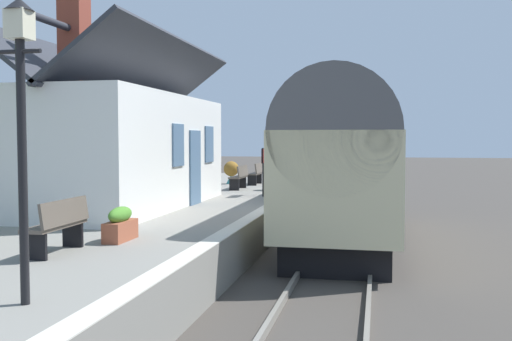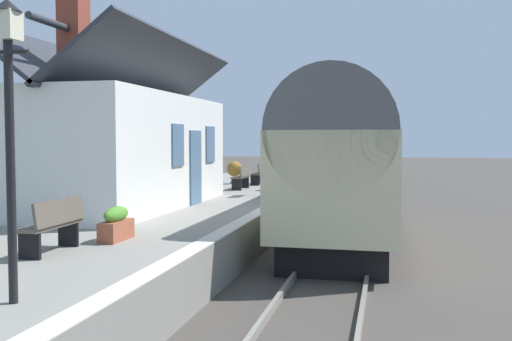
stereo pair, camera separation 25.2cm
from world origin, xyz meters
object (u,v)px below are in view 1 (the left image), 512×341
(bench_mid_platform, at_px, (59,224))
(planter_edge_near, at_px, (183,179))
(bench_platform_end, at_px, (240,176))
(lamp_post_platform, at_px, (21,90))
(bench_by_lamp, at_px, (256,173))
(planter_corner_building, at_px, (231,171))
(station_building, at_px, (121,147))
(planter_under_sign, at_px, (277,177))
(planter_bench_left, at_px, (120,224))
(station_sign_board, at_px, (265,160))
(train, at_px, (346,161))

(bench_mid_platform, height_order, planter_edge_near, bench_mid_platform)
(bench_platform_end, height_order, lamp_post_platform, lamp_post_platform)
(bench_by_lamp, bearing_deg, bench_platform_end, 176.40)
(planter_corner_building, bearing_deg, station_building, 174.30)
(planter_under_sign, distance_m, planter_corner_building, 3.54)
(bench_mid_platform, relative_size, planter_under_sign, 1.46)
(station_building, xyz_separation_m, planter_corner_building, (8.67, -0.87, -1.12))
(bench_platform_end, relative_size, lamp_post_platform, 0.42)
(station_building, xyz_separation_m, bench_by_lamp, (8.47, -1.98, -1.17))
(bench_mid_platform, distance_m, planter_bench_left, 1.38)
(bench_by_lamp, distance_m, planter_corner_building, 1.13)
(planter_corner_building, distance_m, station_sign_board, 5.34)
(train, relative_size, planter_corner_building, 10.24)
(planter_edge_near, bearing_deg, lamp_post_platform, -167.65)
(planter_edge_near, xyz_separation_m, station_sign_board, (-1.45, -3.33, 0.77))
(station_building, xyz_separation_m, station_sign_board, (3.93, -3.23, -0.46))
(bench_by_lamp, height_order, planter_edge_near, bench_by_lamp)
(bench_mid_platform, bearing_deg, planter_under_sign, -6.66)
(bench_platform_end, bearing_deg, station_building, 163.41)
(bench_by_lamp, bearing_deg, station_sign_board, -164.60)
(planter_edge_near, height_order, planter_corner_building, planter_corner_building)
(bench_mid_platform, xyz_separation_m, lamp_post_platform, (-2.68, -1.19, 1.91))
(train, relative_size, station_building, 1.21)
(train, relative_size, planter_edge_near, 12.59)
(bench_by_lamp, height_order, bench_platform_end, same)
(bench_platform_end, bearing_deg, planter_bench_left, -177.65)
(bench_by_lamp, relative_size, lamp_post_platform, 0.42)
(planter_bench_left, xyz_separation_m, planter_edge_near, (10.31, 2.39, 0.12))
(train, bearing_deg, bench_mid_platform, 151.34)
(train, relative_size, bench_platform_end, 7.11)
(station_building, relative_size, planter_corner_building, 8.44)
(planter_under_sign, xyz_separation_m, lamp_post_platform, (-14.97, 0.24, 1.89))
(planter_bench_left, xyz_separation_m, station_sign_board, (8.86, -0.94, 0.89))
(planter_edge_near, height_order, lamp_post_platform, lamp_post_platform)
(station_building, distance_m, bench_platform_end, 6.53)
(bench_platform_end, distance_m, planter_edge_near, 2.09)
(planter_under_sign, bearing_deg, lamp_post_platform, 179.07)
(station_building, height_order, station_sign_board, station_building)
(station_building, relative_size, planter_edge_near, 10.37)
(station_building, bearing_deg, planter_corner_building, -5.70)
(train, relative_size, bench_mid_platform, 7.09)
(bench_platform_end, height_order, station_sign_board, station_sign_board)
(station_building, relative_size, lamp_post_platform, 2.43)
(bench_mid_platform, height_order, planter_bench_left, bench_mid_platform)
(station_building, xyz_separation_m, bench_platform_end, (6.16, -1.83, -1.17))
(train, distance_m, bench_mid_platform, 8.75)
(train, xyz_separation_m, station_sign_board, (2.51, 2.78, -0.06))
(train, height_order, planter_corner_building, train)
(planter_edge_near, height_order, planter_under_sign, planter_under_sign)
(planter_bench_left, bearing_deg, planter_corner_building, 5.98)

